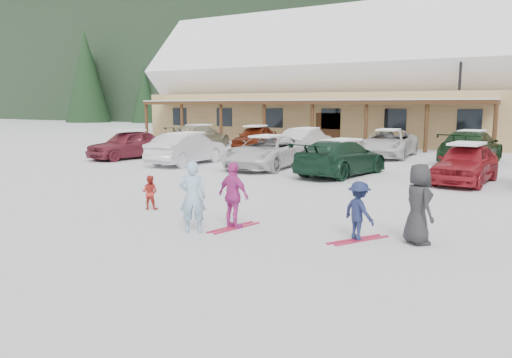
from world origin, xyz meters
The scene contains 22 objects.
ground centered at (0.00, 0.00, 0.00)m, with size 160.00×160.00×0.00m, color white.
day_lodge centered at (-9.00, 27.96, 3.94)m, with size 29.12×12.50×10.38m.
lamp_post centered at (1.26, 23.45, 3.25)m, with size 0.50×0.25×5.71m.
conifer_0 centered at (-26.00, 30.00, 5.69)m, with size 4.40×4.40×10.20m.
conifer_2 centered at (-30.00, 42.00, 6.83)m, with size 5.28×5.28×12.24m.
adult_skier centered at (-0.27, -0.72, 0.78)m, with size 0.57×0.38×1.57m, color #94BCD8.
toddler_red centered at (-2.76, 0.65, 0.46)m, with size 0.44×0.35×0.91m, color #B42B21.
child_navy centered at (3.03, 0.49, 0.61)m, with size 0.79×0.45×1.22m, color #192146.
skis_child_navy centered at (3.03, 0.49, 0.01)m, with size 0.20×1.40×0.03m, color #A9183A.
child_magenta centered at (0.28, 0.06, 0.75)m, with size 0.88×0.37×1.50m, color #C13491.
skis_child_magenta centered at (0.28, 0.06, 0.01)m, with size 0.20×1.40×0.03m, color #A9183A.
bystander_dark centered at (4.11, 0.87, 0.81)m, with size 0.79×0.51×1.61m, color #272629.
parked_car_0 centered at (-12.42, 9.56, 0.73)m, with size 1.73×4.31×1.47m, color maroon.
parked_car_1 centered at (-8.28, 9.16, 0.73)m, with size 1.55×4.44×1.46m, color silver.
parked_car_2 centered at (-4.41, 9.86, 0.71)m, with size 2.34×5.08×1.41m, color silver.
parked_car_3 centered at (-0.78, 9.36, 0.70)m, with size 1.96×4.82×1.40m, color #133221.
parked_car_4 centered at (3.74, 9.73, 0.70)m, with size 1.66×4.14×1.41m, color maroon.
parked_car_7 centered at (-13.24, 16.66, 0.74)m, with size 2.07×5.10×1.48m, color gray.
parked_car_8 centered at (-9.37, 17.23, 0.74)m, with size 1.75×4.35×1.48m, color #651F0D.
parked_car_9 centered at (-5.77, 16.85, 0.72)m, with size 1.52×4.37×1.44m, color silver.
parked_car_10 centered at (-1.16, 17.13, 0.73)m, with size 2.42×5.26×1.46m, color silver.
parked_car_11 centered at (3.03, 16.34, 0.77)m, with size 2.17×5.33×1.55m, color black.
Camera 1 is at (6.29, -9.09, 2.75)m, focal length 35.00 mm.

